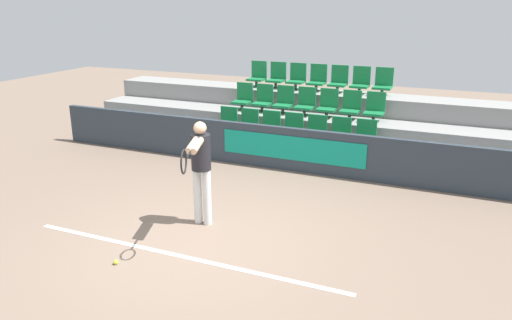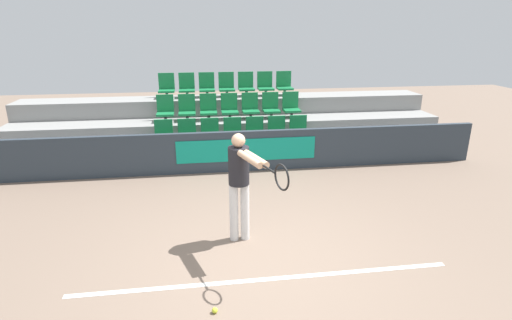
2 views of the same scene
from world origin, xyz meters
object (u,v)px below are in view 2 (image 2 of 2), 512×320
(stadium_chair_18, at_px, (246,85))
(stadium_chair_8, at_px, (187,109))
(stadium_chair_11, at_px, (250,107))
(stadium_chair_14, at_px, (167,87))
(stadium_chair_16, at_px, (207,86))
(stadium_chair_6, at_px, (299,131))
(stadium_chair_9, at_px, (208,108))
(stadium_chair_10, at_px, (230,108))
(stadium_chair_4, at_px, (255,132))
(stadium_chair_12, at_px, (271,106))
(stadium_chair_1, at_px, (187,135))
(stadium_chair_2, at_px, (210,134))
(stadium_chair_19, at_px, (265,85))
(tennis_player, at_px, (241,178))
(stadium_chair_3, at_px, (233,133))
(stadium_chair_0, at_px, (164,135))
(stadium_chair_17, at_px, (227,86))
(tennis_ball, at_px, (215,310))
(stadium_chair_5, at_px, (277,131))
(stadium_chair_20, at_px, (284,84))
(stadium_chair_13, at_px, (291,106))
(stadium_chair_7, at_px, (165,109))
(stadium_chair_15, at_px, (187,86))

(stadium_chair_18, bearing_deg, stadium_chair_8, -150.60)
(stadium_chair_11, height_order, stadium_chair_14, stadium_chair_14)
(stadium_chair_16, bearing_deg, stadium_chair_6, -40.21)
(stadium_chair_9, xyz_separation_m, stadium_chair_10, (0.52, 0.00, 0.00))
(stadium_chair_4, relative_size, stadium_chair_18, 1.00)
(stadium_chair_8, height_order, stadium_chair_12, same)
(stadium_chair_1, bearing_deg, stadium_chair_2, 0.00)
(stadium_chair_8, relative_size, stadium_chair_19, 1.00)
(stadium_chair_9, xyz_separation_m, tennis_player, (0.33, -4.57, -0.10))
(stadium_chair_12, height_order, stadium_chair_14, stadium_chair_14)
(stadium_chair_1, distance_m, stadium_chair_3, 1.05)
(stadium_chair_0, xyz_separation_m, stadium_chair_10, (1.57, 0.89, 0.42))
(stadium_chair_2, height_order, stadium_chair_11, stadium_chair_11)
(stadium_chair_0, relative_size, stadium_chair_17, 1.00)
(stadium_chair_14, xyz_separation_m, tennis_ball, (0.91, -6.98, -1.50))
(stadium_chair_5, distance_m, stadium_chair_8, 2.31)
(stadium_chair_18, bearing_deg, stadium_chair_2, -120.61)
(stadium_chair_10, xyz_separation_m, stadium_chair_11, (0.52, 0.00, 0.00))
(stadium_chair_9, height_order, stadium_chair_16, stadium_chair_16)
(stadium_chair_2, height_order, stadium_chair_20, stadium_chair_20)
(stadium_chair_0, height_order, stadium_chair_19, stadium_chair_19)
(stadium_chair_0, height_order, stadium_chair_14, stadium_chair_14)
(stadium_chair_13, height_order, tennis_ball, stadium_chair_13)
(stadium_chair_19, xyz_separation_m, tennis_ball, (-1.71, -6.98, -1.50))
(stadium_chair_0, distance_m, stadium_chair_5, 2.62)
(tennis_player, bearing_deg, stadium_chair_19, 58.06)
(stadium_chair_9, relative_size, stadium_chair_20, 1.00)
(stadium_chair_13, bearing_deg, stadium_chair_5, -120.61)
(stadium_chair_12, distance_m, tennis_ball, 6.43)
(stadium_chair_0, xyz_separation_m, tennis_ball, (0.91, -5.21, -0.66))
(stadium_chair_16, bearing_deg, stadium_chair_12, -29.40)
(stadium_chair_17, bearing_deg, stadium_chair_11, -59.39)
(stadium_chair_9, bearing_deg, stadium_chair_3, -59.39)
(stadium_chair_19, bearing_deg, stadium_chair_9, -150.60)
(stadium_chair_8, height_order, stadium_chair_11, same)
(stadium_chair_14, bearing_deg, stadium_chair_7, -90.00)
(stadium_chair_19, bearing_deg, stadium_chair_13, -59.39)
(stadium_chair_0, bearing_deg, stadium_chair_11, 22.91)
(stadium_chair_6, relative_size, stadium_chair_8, 1.00)
(stadium_chair_5, xyz_separation_m, tennis_ball, (-1.71, -5.21, -0.66))
(stadium_chair_5, bearing_deg, stadium_chair_14, 145.93)
(stadium_chair_7, bearing_deg, stadium_chair_16, 40.21)
(stadium_chair_19, height_order, tennis_ball, stadium_chair_19)
(stadium_chair_14, distance_m, stadium_chair_17, 1.57)
(stadium_chair_15, xyz_separation_m, stadium_chair_19, (2.10, 0.00, 0.00))
(stadium_chair_2, height_order, stadium_chair_5, same)
(stadium_chair_17, height_order, tennis_ball, stadium_chair_17)
(stadium_chair_16, relative_size, stadium_chair_19, 1.00)
(stadium_chair_11, xyz_separation_m, tennis_player, (-0.72, -4.57, -0.10))
(stadium_chair_1, height_order, stadium_chair_9, stadium_chair_9)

